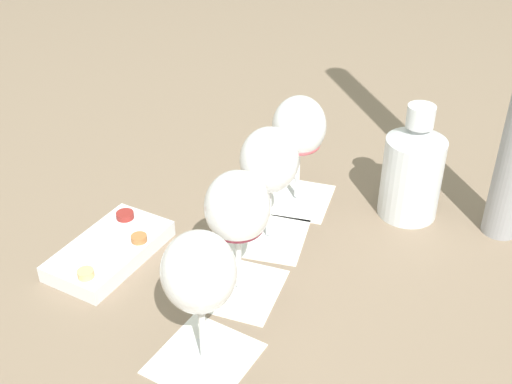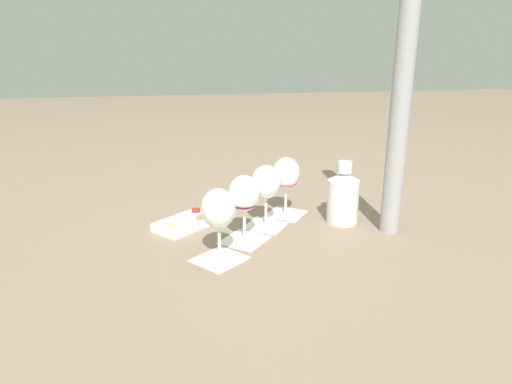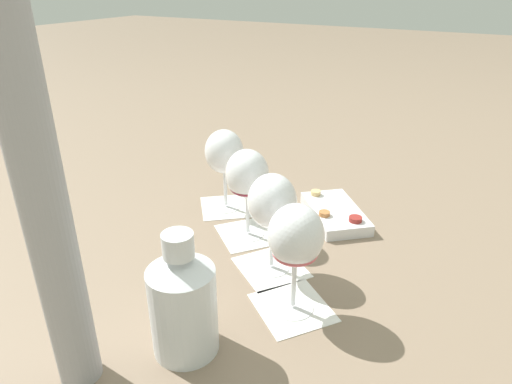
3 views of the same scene
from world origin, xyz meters
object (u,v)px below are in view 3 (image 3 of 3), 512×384
wine_glass_1 (272,206)px  umbrella_pole (19,94)px  wine_glass_0 (296,240)px  ceramic_vase (183,302)px  snack_dish (335,213)px  wine_glass_2 (247,178)px  wine_glass_3 (224,155)px

wine_glass_1 → umbrella_pole: 0.43m
wine_glass_0 → wine_glass_1: same height
ceramic_vase → wine_glass_1: bearing=-3.8°
wine_glass_0 → snack_dish: size_ratio=0.89×
ceramic_vase → wine_glass_2: bearing=14.4°
umbrella_pole → wine_glass_2: bearing=-1.7°
wine_glass_1 → umbrella_pole: (-0.34, 0.11, 0.25)m
ceramic_vase → snack_dish: 0.47m
wine_glass_0 → wine_glass_3: size_ratio=1.00×
wine_glass_3 → ceramic_vase: (-0.39, -0.18, -0.05)m
wine_glass_1 → umbrella_pole: size_ratio=0.24×
wine_glass_1 → wine_glass_2: same height
umbrella_pole → wine_glass_1: bearing=-17.6°
wine_glass_0 → ceramic_vase: 0.18m
wine_glass_1 → ceramic_vase: (-0.23, 0.02, -0.05)m
wine_glass_2 → ceramic_vase: ceramic_vase is taller
wine_glass_3 → ceramic_vase: bearing=-154.8°
wine_glass_3 → ceramic_vase: size_ratio=0.97×
snack_dish → wine_glass_2: bearing=139.2°
wine_glass_0 → wine_glass_3: (0.24, 0.28, -0.00)m
wine_glass_3 → snack_dish: size_ratio=0.89×
wine_glass_2 → umbrella_pole: size_ratio=0.24×
wine_glass_2 → umbrella_pole: 0.48m
snack_dish → ceramic_vase: bearing=173.8°
ceramic_vase → wine_glass_3: bearing=25.2°
wine_glass_0 → umbrella_pole: bearing=143.8°
umbrella_pole → ceramic_vase: bearing=-40.7°
wine_glass_0 → umbrella_pole: 0.40m
ceramic_vase → snack_dish: size_ratio=0.92×
wine_glass_3 → wine_glass_0: bearing=-130.7°
wine_glass_2 → ceramic_vase: bearing=-165.6°
ceramic_vase → snack_dish: (0.46, -0.05, -0.07)m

